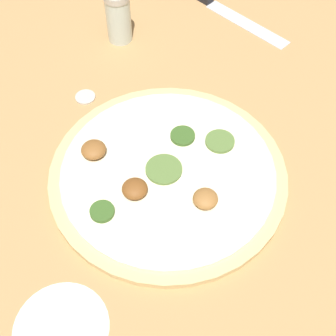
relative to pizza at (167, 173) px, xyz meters
name	(u,v)px	position (x,y,z in m)	size (l,w,h in m)	color
ground_plane	(168,176)	(0.00, 0.00, -0.01)	(3.00, 3.00, 0.00)	tan
pizza	(167,173)	(0.00, 0.00, 0.00)	(0.36, 0.36, 0.03)	#D6B77A
spice_jar	(118,16)	(-0.32, -0.10, 0.04)	(0.05, 0.05, 0.10)	silver
loose_cap	(85,96)	(-0.16, -0.15, 0.00)	(0.03, 0.03, 0.01)	beige
flour_patch	(61,328)	(0.23, -0.12, -0.01)	(0.12, 0.12, 0.00)	white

